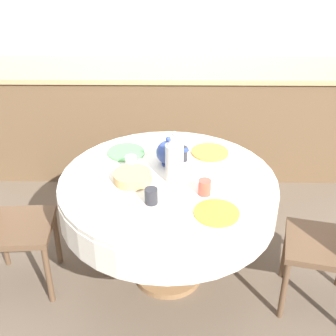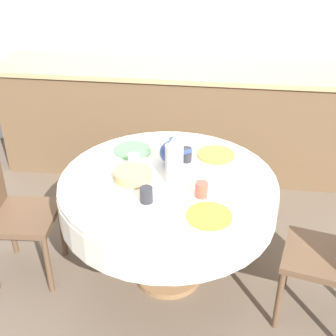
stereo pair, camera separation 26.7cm
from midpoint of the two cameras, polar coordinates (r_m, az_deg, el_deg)
name	(u,v)px [view 1 (the left image)]	position (r m, az deg, el deg)	size (l,w,h in m)	color
ground_plane	(168,275)	(3.18, -2.47, -13.02)	(12.00, 12.00, 0.00)	brown
wall_back	(170,13)	(4.18, -1.65, 18.33)	(7.00, 0.05, 2.60)	silver
kitchen_counter	(170,119)	(4.13, -1.64, 6.00)	(3.24, 0.64, 0.94)	brown
dining_table	(168,198)	(2.78, -2.75, -3.71)	(1.28, 1.28, 0.75)	olive
chair_right	(3,218)	(3.01, -21.87, -5.76)	(0.43, 0.43, 0.92)	brown
plate_near_left	(115,211)	(2.48, -9.55, -5.26)	(0.24, 0.24, 0.01)	white
cup_near_left	(151,196)	(2.50, -5.13, -3.52)	(0.07, 0.07, 0.09)	#28282D
plate_near_right	(217,213)	(2.43, 2.84, -5.59)	(0.24, 0.24, 0.01)	yellow
cup_near_right	(205,187)	(2.56, 1.52, -2.46)	(0.07, 0.07, 0.09)	#CC4C3D
plate_far_left	(126,152)	(3.01, -7.67, 1.85)	(0.24, 0.24, 0.01)	#5BA85B
cup_far_left	(131,163)	(2.81, -7.24, 0.50)	(0.07, 0.07, 0.09)	white
plate_far_right	(210,152)	(2.99, 2.59, 1.87)	(0.24, 0.24, 0.01)	orange
cup_far_right	(182,154)	(2.89, -0.94, 1.68)	(0.07, 0.07, 0.09)	#28282D
coffee_carafe	(174,159)	(2.64, -2.12, 0.97)	(0.10, 0.10, 0.32)	#B2B2B7
teapot	(168,152)	(2.82, -2.68, 1.84)	(0.20, 0.15, 0.19)	#33478E
bread_basket	(133,177)	(2.70, -7.18, -1.20)	(0.22, 0.22, 0.06)	tan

